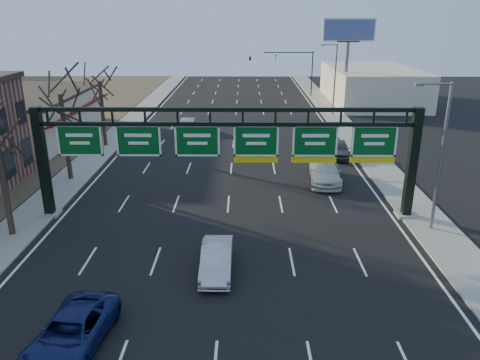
{
  "coord_description": "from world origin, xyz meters",
  "views": [
    {
      "loc": [
        1.07,
        -20.2,
        12.59
      ],
      "look_at": [
        0.85,
        6.04,
        3.2
      ],
      "focal_mm": 35.0,
      "sensor_mm": 36.0,
      "label": 1
    }
  ],
  "objects_px": {
    "car_silver_sedan": "(217,259)",
    "car_white_wagon": "(325,171)",
    "sign_gantry": "(229,148)",
    "car_blue_suv": "(71,332)"
  },
  "relations": [
    {
      "from": "car_silver_sedan",
      "to": "car_blue_suv",
      "type": "bearing_deg",
      "value": -132.77
    },
    {
      "from": "car_blue_suv",
      "to": "car_silver_sedan",
      "type": "xyz_separation_m",
      "value": [
        5.41,
        5.83,
        0.01
      ]
    },
    {
      "from": "sign_gantry",
      "to": "car_blue_suv",
      "type": "height_order",
      "value": "sign_gantry"
    },
    {
      "from": "sign_gantry",
      "to": "car_white_wagon",
      "type": "bearing_deg",
      "value": 42.55
    },
    {
      "from": "car_blue_suv",
      "to": "car_white_wagon",
      "type": "distance_m",
      "value": 23.67
    },
    {
      "from": "car_blue_suv",
      "to": "sign_gantry",
      "type": "bearing_deg",
      "value": 72.32
    },
    {
      "from": "car_silver_sedan",
      "to": "car_white_wagon",
      "type": "relative_size",
      "value": 0.77
    },
    {
      "from": "sign_gantry",
      "to": "car_blue_suv",
      "type": "bearing_deg",
      "value": -114.38
    },
    {
      "from": "car_silver_sedan",
      "to": "sign_gantry",
      "type": "bearing_deg",
      "value": 86.38
    },
    {
      "from": "sign_gantry",
      "to": "car_silver_sedan",
      "type": "bearing_deg",
      "value": -93.72
    }
  ]
}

